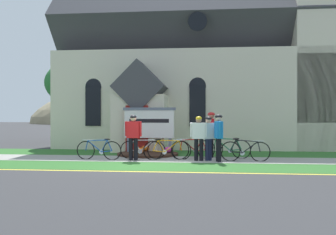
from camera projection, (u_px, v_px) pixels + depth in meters
ground at (161, 154)px, 17.46m from camera, size 140.00×140.00×0.00m
sidewalk_slab at (194, 159)px, 15.12m from camera, size 32.00×2.07×0.01m
grass_verge at (191, 167)px, 12.99m from camera, size 32.00×2.21×0.01m
church_lawn at (196, 153)px, 17.52m from camera, size 24.00×2.77×0.01m
curb_paint_stripe at (189, 172)px, 11.74m from camera, size 28.00×0.16×0.01m
church_building at (206, 64)px, 23.17m from camera, size 14.90×11.08×12.83m
church_sign at (149, 124)px, 17.07m from camera, size 2.26×0.20×2.00m
flower_bed at (148, 154)px, 16.73m from camera, size 2.54×2.54×0.34m
bicycle_green at (143, 149)px, 15.40m from camera, size 1.76×0.08×0.78m
bicycle_red at (99, 150)px, 15.12m from camera, size 1.75×0.13×0.81m
bicycle_orange at (245, 151)px, 14.60m from camera, size 1.80×0.12×0.84m
bicycle_silver at (167, 150)px, 15.04m from camera, size 1.79×0.29×0.81m
bicycle_black at (228, 148)px, 15.63m from camera, size 1.79×0.41×0.81m
bicycle_blue at (193, 149)px, 15.37m from camera, size 1.68×0.69×0.82m
cyclist_in_green_jersey at (219, 134)px, 14.36m from camera, size 0.32×0.76×1.70m
cyclist_in_blue_jersey at (208, 135)px, 14.73m from camera, size 0.62×0.38×1.63m
cyclist_in_yellow_jersey at (133, 134)px, 14.77m from camera, size 0.65×0.29×1.69m
cyclist_in_orange_jersey at (199, 135)px, 14.67m from camera, size 0.64×0.29×1.64m
cyclist_in_red_jersey at (211, 130)px, 15.88m from camera, size 0.30×0.78×1.79m
roadside_conifer at (332, 79)px, 22.26m from camera, size 4.22×4.22×5.73m
yard_deciduous_tree at (87, 83)px, 21.77m from camera, size 4.42×4.42×4.78m
distant_hill at (255, 123)px, 77.61m from camera, size 89.06×46.44×20.02m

